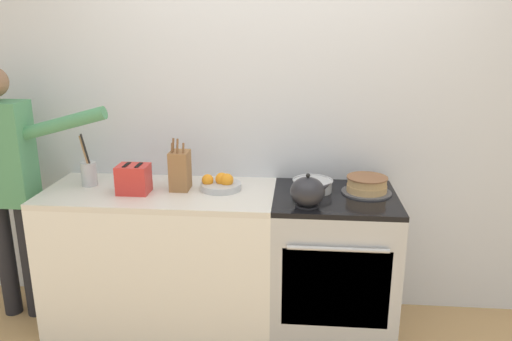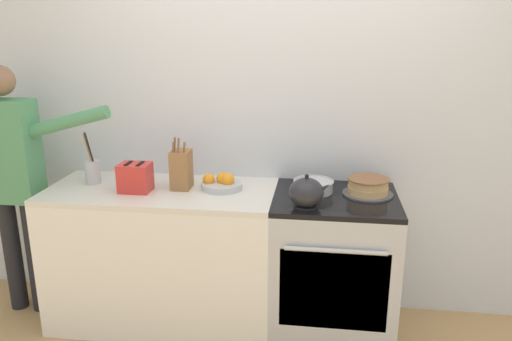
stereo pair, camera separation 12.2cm
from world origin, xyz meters
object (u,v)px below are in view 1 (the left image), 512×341
object	(u,v)px
toaster	(134,179)
person_baker	(7,174)
tea_kettle	(308,192)
mixing_bowl	(313,185)
fruit_bowl	(221,184)
knife_block	(180,170)
stove_range	(332,264)
layer_cake	(367,185)
utensil_crock	(89,173)

from	to	relation	value
toaster	person_baker	xyz separation A→B (m)	(-0.82, 0.05, -0.00)
tea_kettle	mixing_bowl	xyz separation A→B (m)	(0.03, 0.26, -0.04)
fruit_bowl	tea_kettle	bearing A→B (deg)	-24.76
fruit_bowl	person_baker	size ratio (longest dim) A/B	0.15
mixing_bowl	knife_block	distance (m)	0.81
fruit_bowl	stove_range	bearing A→B (deg)	-4.53
fruit_bowl	person_baker	world-z (taller)	person_baker
layer_cake	toaster	distance (m)	1.39
knife_block	fruit_bowl	size ratio (longest dim) A/B	1.30
stove_range	fruit_bowl	xyz separation A→B (m)	(-0.69, 0.05, 0.48)
knife_block	toaster	distance (m)	0.28
stove_range	person_baker	world-z (taller)	person_baker
stove_range	layer_cake	xyz separation A→B (m)	(0.19, 0.06, 0.49)
knife_block	person_baker	world-z (taller)	person_baker
stove_range	tea_kettle	world-z (taller)	tea_kettle
mixing_bowl	person_baker	size ratio (longest dim) A/B	0.15
mixing_bowl	utensil_crock	size ratio (longest dim) A/B	0.73
mixing_bowl	person_baker	world-z (taller)	person_baker
knife_block	fruit_bowl	bearing A→B (deg)	4.53
tea_kettle	knife_block	distance (m)	0.80
stove_range	fruit_bowl	size ratio (longest dim) A/B	3.59
layer_cake	knife_block	world-z (taller)	knife_block
knife_block	fruit_bowl	world-z (taller)	knife_block
fruit_bowl	person_baker	xyz separation A→B (m)	(-1.32, -0.06, 0.05)
toaster	person_baker	world-z (taller)	person_baker
knife_block	layer_cake	bearing A→B (deg)	1.50
toaster	knife_block	bearing A→B (deg)	19.12
tea_kettle	person_baker	distance (m)	1.86
layer_cake	person_baker	bearing A→B (deg)	-178.17
layer_cake	person_baker	xyz separation A→B (m)	(-2.20, -0.07, 0.03)
tea_kettle	person_baker	size ratio (longest dim) A/B	0.14
utensil_crock	layer_cake	bearing A→B (deg)	0.21
mixing_bowl	utensil_crock	world-z (taller)	utensil_crock
stove_range	mixing_bowl	world-z (taller)	mixing_bowl
utensil_crock	fruit_bowl	distance (m)	0.83
utensil_crock	stove_range	bearing A→B (deg)	-2.21
layer_cake	tea_kettle	world-z (taller)	tea_kettle
knife_block	toaster	size ratio (longest dim) A/B	1.62
tea_kettle	person_baker	xyz separation A→B (m)	(-1.85, 0.18, -0.00)
stove_range	layer_cake	bearing A→B (deg)	19.15
knife_block	utensil_crock	xyz separation A→B (m)	(-0.58, 0.02, -0.04)
mixing_bowl	knife_block	world-z (taller)	knife_block
mixing_bowl	person_baker	bearing A→B (deg)	-177.57
fruit_bowl	person_baker	distance (m)	1.33
knife_block	utensil_crock	bearing A→B (deg)	177.73
utensil_crock	toaster	size ratio (longest dim) A/B	1.68
layer_cake	stove_range	bearing A→B (deg)	-160.85
stove_range	person_baker	size ratio (longest dim) A/B	0.55
stove_range	mixing_bowl	distance (m)	0.51
utensil_crock	knife_block	bearing A→B (deg)	-2.27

